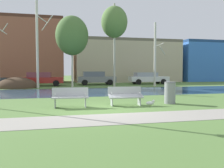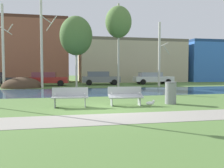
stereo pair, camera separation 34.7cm
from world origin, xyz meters
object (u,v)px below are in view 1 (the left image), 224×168
object	(u,v)px
bench_left	(70,97)
trash_bin	(170,92)
parked_wagon_fourth_white	(148,78)
parked_hatch_third_grey	(96,78)
seagull	(150,103)
parked_sedan_second_red	(42,79)
bench_right	(125,95)

from	to	relation	value
bench_left	trash_bin	xyz separation A→B (m)	(4.84, 0.09, 0.08)
bench_left	parked_wagon_fourth_white	world-z (taller)	parked_wagon_fourth_white
parked_hatch_third_grey	seagull	bearing A→B (deg)	-90.72
parked_sedan_second_red	seagull	bearing A→B (deg)	-70.37
bench_right	trash_bin	bearing A→B (deg)	2.19
seagull	parked_wagon_fourth_white	bearing A→B (deg)	68.39
trash_bin	parked_hatch_third_grey	distance (m)	16.17
parked_wagon_fourth_white	seagull	bearing A→B (deg)	-111.61
bench_right	trash_bin	distance (m)	2.31
bench_left	seagull	size ratio (longest dim) A/B	3.45
parked_wagon_fourth_white	bench_left	bearing A→B (deg)	-122.09
bench_right	trash_bin	world-z (taller)	trash_bin
bench_right	parked_sedan_second_red	xyz separation A→B (m)	(-4.57, 15.57, 0.30)
trash_bin	parked_sedan_second_red	size ratio (longest dim) A/B	0.25
seagull	parked_sedan_second_red	distance (m)	16.92
seagull	parked_hatch_third_grey	size ratio (longest dim) A/B	0.11
bench_left	parked_sedan_second_red	size ratio (longest dim) A/B	0.38
bench_left	parked_wagon_fourth_white	xyz separation A→B (m)	(10.25, 16.35, 0.29)
bench_right	parked_hatch_third_grey	world-z (taller)	parked_hatch_third_grey
seagull	parked_wagon_fourth_white	size ratio (longest dim) A/B	0.10
bench_right	parked_hatch_third_grey	distance (m)	16.28
bench_right	parked_wagon_fourth_white	distance (m)	18.08
bench_left	parked_hatch_third_grey	bearing A→B (deg)	76.67
seagull	parked_sedan_second_red	size ratio (longest dim) A/B	0.11
trash_bin	parked_sedan_second_red	bearing A→B (deg)	113.98
bench_left	parked_sedan_second_red	world-z (taller)	parked_sedan_second_red
bench_left	trash_bin	size ratio (longest dim) A/B	1.52
parked_sedan_second_red	parked_wagon_fourth_white	bearing A→B (deg)	3.62
parked_sedan_second_red	parked_hatch_third_grey	xyz separation A→B (m)	(5.89, 0.66, 0.03)
trash_bin	seagull	xyz separation A→B (m)	(-1.21, -0.44, -0.42)
bench_left	seagull	distance (m)	3.67
bench_right	parked_wagon_fourth_white	bearing A→B (deg)	64.72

